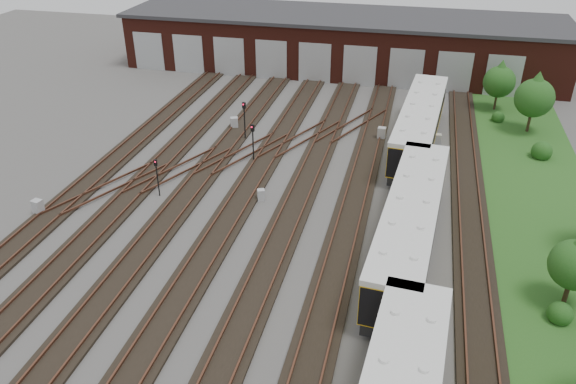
# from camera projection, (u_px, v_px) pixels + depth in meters

# --- Properties ---
(ground) EXTENTS (120.00, 120.00, 0.00)m
(ground) POSITION_uv_depth(u_px,v_px,m) (238.00, 259.00, 34.29)
(ground) COLOR #413F3C
(ground) RESTS_ON ground
(track_network) EXTENTS (30.40, 70.00, 0.33)m
(track_network) POSITION_uv_depth(u_px,v_px,m) (238.00, 252.00, 34.77)
(track_network) COLOR black
(track_network) RESTS_ON ground
(maintenance_shed) EXTENTS (51.00, 12.50, 6.35)m
(maintenance_shed) POSITION_uv_depth(u_px,v_px,m) (341.00, 41.00, 66.48)
(maintenance_shed) COLOR #4B1A12
(maintenance_shed) RESTS_ON ground
(grass_verge) EXTENTS (8.00, 55.00, 0.05)m
(grass_verge) POSITION_uv_depth(u_px,v_px,m) (544.00, 214.00, 38.85)
(grass_verge) COLOR #23531B
(grass_verge) RESTS_ON ground
(metro_train) EXTENTS (4.31, 48.88, 3.45)m
(metro_train) POSITION_uv_depth(u_px,v_px,m) (410.00, 224.00, 33.87)
(metro_train) COLOR black
(metro_train) RESTS_ON ground
(signal_mast_0) EXTENTS (0.31, 0.29, 3.50)m
(signal_mast_0) POSITION_uv_depth(u_px,v_px,m) (244.00, 116.00, 48.56)
(signal_mast_0) COLOR black
(signal_mast_0) RESTS_ON ground
(signal_mast_1) EXTENTS (0.26, 0.25, 2.94)m
(signal_mast_1) POSITION_uv_depth(u_px,v_px,m) (157.00, 173.00, 40.14)
(signal_mast_1) COLOR black
(signal_mast_1) RESTS_ON ground
(signal_mast_2) EXTENTS (0.32, 0.30, 3.23)m
(signal_mast_2) POSITION_uv_depth(u_px,v_px,m) (253.00, 138.00, 44.93)
(signal_mast_2) COLOR black
(signal_mast_2) RESTS_ON ground
(signal_mast_3) EXTENTS (0.26, 0.24, 2.66)m
(signal_mast_3) POSITION_uv_depth(u_px,v_px,m) (391.00, 204.00, 36.65)
(signal_mast_3) COLOR black
(signal_mast_3) RESTS_ON ground
(relay_cabinet_0) EXTENTS (0.76, 0.67, 1.10)m
(relay_cabinet_0) POSITION_uv_depth(u_px,v_px,m) (38.00, 207.00, 38.58)
(relay_cabinet_0) COLOR #ABADB0
(relay_cabinet_0) RESTS_ON ground
(relay_cabinet_1) EXTENTS (0.82, 0.76, 1.10)m
(relay_cabinet_1) POSITION_uv_depth(u_px,v_px,m) (234.00, 123.00, 51.58)
(relay_cabinet_1) COLOR #ABADB0
(relay_cabinet_1) RESTS_ON ground
(relay_cabinet_2) EXTENTS (0.65, 0.60, 0.86)m
(relay_cabinet_2) POSITION_uv_depth(u_px,v_px,m) (261.00, 195.00, 40.30)
(relay_cabinet_2) COLOR #ABADB0
(relay_cabinet_2) RESTS_ON ground
(relay_cabinet_3) EXTENTS (0.73, 0.62, 1.14)m
(relay_cabinet_3) POSITION_uv_depth(u_px,v_px,m) (382.00, 134.00, 49.45)
(relay_cabinet_3) COLOR #ABADB0
(relay_cabinet_3) RESTS_ON ground
(relay_cabinet_4) EXTENTS (0.67, 0.58, 1.03)m
(relay_cabinet_4) POSITION_uv_depth(u_px,v_px,m) (437.00, 140.00, 48.44)
(relay_cabinet_4) COLOR #ABADB0
(relay_cabinet_4) RESTS_ON ground
(tree_0) EXTENTS (3.06, 3.06, 5.06)m
(tree_0) POSITION_uv_depth(u_px,v_px,m) (500.00, 78.00, 54.40)
(tree_0) COLOR #312516
(tree_0) RESTS_ON ground
(tree_1) EXTENTS (3.42, 3.42, 5.67)m
(tree_1) POSITION_uv_depth(u_px,v_px,m) (535.00, 94.00, 49.44)
(tree_1) COLOR #312516
(tree_1) RESTS_ON ground
(bush_0) EXTENTS (1.31, 1.31, 1.31)m
(bush_0) POSITION_uv_depth(u_px,v_px,m) (561.00, 311.00, 29.28)
(bush_0) COLOR #124113
(bush_0) RESTS_ON ground
(bush_1) EXTENTS (1.18, 1.18, 1.18)m
(bush_1) POSITION_uv_depth(u_px,v_px,m) (498.00, 116.00, 53.03)
(bush_1) COLOR #124113
(bush_1) RESTS_ON ground
(bush_2) EXTENTS (1.67, 1.67, 1.67)m
(bush_2) POSITION_uv_depth(u_px,v_px,m) (542.00, 149.00, 46.12)
(bush_2) COLOR #124113
(bush_2) RESTS_ON ground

